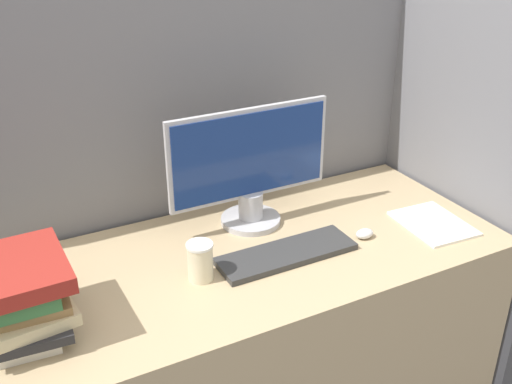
{
  "coord_description": "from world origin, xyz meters",
  "views": [
    {
      "loc": [
        -0.72,
        -1.08,
        1.74
      ],
      "look_at": [
        0.05,
        0.39,
        0.92
      ],
      "focal_mm": 42.0,
      "sensor_mm": 36.0,
      "label": 1
    }
  ],
  "objects_px": {
    "monitor": "(250,170)",
    "book_stack": "(20,297)",
    "keyboard": "(286,254)",
    "mouse": "(365,234)",
    "coffee_cup": "(200,261)"
  },
  "relations": [
    {
      "from": "coffee_cup",
      "to": "book_stack",
      "type": "height_order",
      "value": "book_stack"
    },
    {
      "from": "mouse",
      "to": "coffee_cup",
      "type": "xyz_separation_m",
      "value": [
        -0.57,
        0.03,
        0.04
      ]
    },
    {
      "from": "coffee_cup",
      "to": "keyboard",
      "type": "bearing_deg",
      "value": -2.62
    },
    {
      "from": "monitor",
      "to": "book_stack",
      "type": "bearing_deg",
      "value": -162.52
    },
    {
      "from": "book_stack",
      "to": "monitor",
      "type": "bearing_deg",
      "value": 17.48
    },
    {
      "from": "keyboard",
      "to": "mouse",
      "type": "bearing_deg",
      "value": -4.29
    },
    {
      "from": "keyboard",
      "to": "mouse",
      "type": "xyz_separation_m",
      "value": [
        0.29,
        -0.02,
        0.01
      ]
    },
    {
      "from": "mouse",
      "to": "coffee_cup",
      "type": "distance_m",
      "value": 0.57
    },
    {
      "from": "monitor",
      "to": "mouse",
      "type": "bearing_deg",
      "value": -43.48
    },
    {
      "from": "keyboard",
      "to": "mouse",
      "type": "height_order",
      "value": "mouse"
    },
    {
      "from": "mouse",
      "to": "coffee_cup",
      "type": "height_order",
      "value": "coffee_cup"
    },
    {
      "from": "monitor",
      "to": "coffee_cup",
      "type": "xyz_separation_m",
      "value": [
        -0.29,
        -0.24,
        -0.14
      ]
    },
    {
      "from": "keyboard",
      "to": "coffee_cup",
      "type": "relative_size",
      "value": 3.76
    },
    {
      "from": "keyboard",
      "to": "book_stack",
      "type": "height_order",
      "value": "book_stack"
    },
    {
      "from": "monitor",
      "to": "mouse",
      "type": "xyz_separation_m",
      "value": [
        0.29,
        -0.27,
        -0.18
      ]
    }
  ]
}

